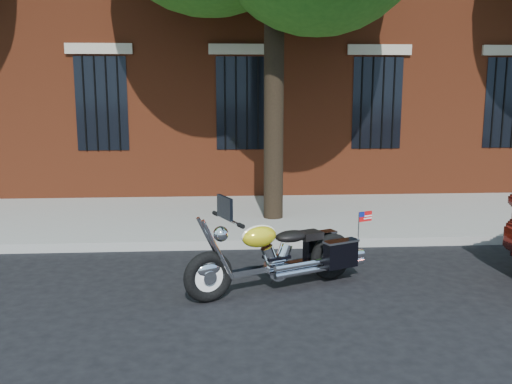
{
  "coord_description": "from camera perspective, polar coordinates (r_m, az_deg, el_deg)",
  "views": [
    {
      "loc": [
        -0.49,
        -7.47,
        2.56
      ],
      "look_at": [
        0.04,
        0.8,
        1.03
      ],
      "focal_mm": 40.0,
      "sensor_mm": 36.0,
      "label": 1
    }
  ],
  "objects": [
    {
      "name": "motorcycle",
      "position": [
        7.32,
        2.65,
        -6.44
      ],
      "size": [
        2.46,
        1.34,
        1.28
      ],
      "rotation": [
        0.0,
        0.0,
        0.42
      ],
      "color": "black",
      "rests_on": "ground"
    },
    {
      "name": "ground",
      "position": [
        7.92,
        0.07,
        -8.39
      ],
      "size": [
        120.0,
        120.0,
        0.0
      ],
      "primitive_type": "plane",
      "color": "black",
      "rests_on": "ground"
    },
    {
      "name": "curb",
      "position": [
        9.21,
        -0.49,
        -5.17
      ],
      "size": [
        40.0,
        0.16,
        0.15
      ],
      "primitive_type": "cube",
      "color": "gray",
      "rests_on": "ground"
    },
    {
      "name": "sidewalk",
      "position": [
        11.03,
        -1.04,
        -2.54
      ],
      "size": [
        40.0,
        3.6,
        0.15
      ],
      "primitive_type": "cube",
      "color": "gray",
      "rests_on": "ground"
    }
  ]
}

